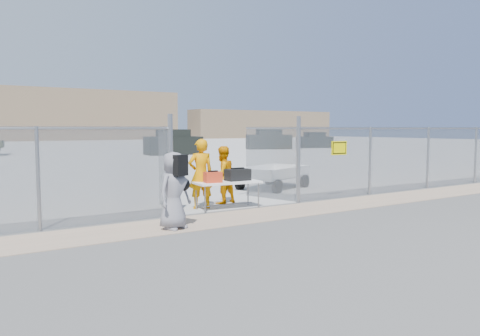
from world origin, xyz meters
TOP-DOWN VIEW (x-y plane):
  - ground at (0.00, 0.00)m, footprint 160.00×160.00m
  - tarmac_inside at (0.00, 42.00)m, footprint 160.00×80.00m
  - dirt_strip at (0.00, 1.00)m, footprint 44.00×1.60m
  - distant_hills at (5.00, 78.00)m, footprint 140.00×6.00m
  - chain_link_fence at (0.00, 2.00)m, footprint 40.00×0.20m
  - folding_table at (-0.30, 2.15)m, footprint 1.82×0.89m
  - orange_bag at (-0.75, 2.13)m, footprint 0.48×0.36m
  - black_duffel at (0.04, 2.17)m, footprint 0.65×0.38m
  - security_worker_left at (-0.88, 2.57)m, footprint 0.76×0.57m
  - security_worker_right at (0.06, 3.02)m, footprint 0.90×0.76m
  - visitor at (-2.55, 0.63)m, footprint 0.95×0.79m
  - utility_trailer at (3.24, 4.86)m, footprint 3.90×2.95m
  - parked_vehicle_near at (9.24, 26.42)m, footprint 4.58×2.35m
  - parked_vehicle_mid at (21.75, 30.40)m, footprint 4.87×3.58m
  - parked_vehicle_far at (27.69, 30.07)m, footprint 4.04×2.77m

SIDE VIEW (x-z plane):
  - ground at x=0.00m, z-range 0.00..0.00m
  - tarmac_inside at x=0.00m, z-range 0.00..0.01m
  - dirt_strip at x=0.00m, z-range 0.00..0.01m
  - folding_table at x=-0.30m, z-range 0.00..0.75m
  - utility_trailer at x=3.24m, z-range 0.00..0.85m
  - security_worker_right at x=0.06m, z-range 0.00..1.65m
  - visitor at x=-2.55m, z-range 0.00..1.66m
  - parked_vehicle_far at x=27.69m, z-range 0.00..1.68m
  - orange_bag at x=-0.75m, z-range 0.75..1.02m
  - black_duffel at x=0.04m, z-range 0.75..1.06m
  - security_worker_left at x=-0.88m, z-range 0.00..1.87m
  - parked_vehicle_near at x=9.24m, z-range 0.00..2.00m
  - parked_vehicle_mid at x=21.75m, z-range 0.00..2.01m
  - chain_link_fence at x=0.00m, z-range 0.00..2.20m
  - distant_hills at x=5.00m, z-range 0.00..9.00m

